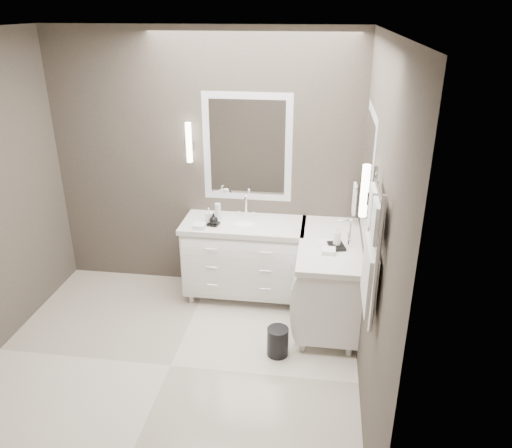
# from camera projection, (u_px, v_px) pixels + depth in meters

# --- Properties ---
(floor) EXTENTS (3.20, 3.00, 0.01)m
(floor) POSITION_uv_depth(u_px,v_px,m) (171.00, 366.00, 4.31)
(floor) COLOR silver
(floor) RESTS_ON ground
(ceiling) EXTENTS (3.20, 3.00, 0.01)m
(ceiling) POSITION_uv_depth(u_px,v_px,m) (142.00, 31.00, 3.22)
(ceiling) COLOR white
(ceiling) RESTS_ON wall_back
(wall_back) EXTENTS (3.20, 0.01, 2.70)m
(wall_back) POSITION_uv_depth(u_px,v_px,m) (204.00, 165.00, 5.13)
(wall_back) COLOR #474039
(wall_back) RESTS_ON floor
(wall_front) EXTENTS (3.20, 0.01, 2.70)m
(wall_front) POSITION_uv_depth(u_px,v_px,m) (60.00, 346.00, 2.40)
(wall_front) COLOR #474039
(wall_front) RESTS_ON floor
(wall_right) EXTENTS (0.01, 3.00, 2.70)m
(wall_right) POSITION_uv_depth(u_px,v_px,m) (375.00, 235.00, 3.56)
(wall_right) COLOR #474039
(wall_right) RESTS_ON floor
(vanity_back) EXTENTS (1.24, 0.59, 0.97)m
(vanity_back) POSITION_uv_depth(u_px,v_px,m) (244.00, 255.00, 5.17)
(vanity_back) COLOR white
(vanity_back) RESTS_ON floor
(vanity_right) EXTENTS (0.59, 1.24, 0.97)m
(vanity_right) POSITION_uv_depth(u_px,v_px,m) (329.00, 276.00, 4.76)
(vanity_right) COLOR white
(vanity_right) RESTS_ON floor
(mirror_back) EXTENTS (0.90, 0.02, 1.10)m
(mirror_back) POSITION_uv_depth(u_px,v_px,m) (247.00, 148.00, 4.98)
(mirror_back) COLOR white
(mirror_back) RESTS_ON wall_back
(mirror_right) EXTENTS (0.02, 0.90, 1.10)m
(mirror_right) POSITION_uv_depth(u_px,v_px,m) (368.00, 174.00, 4.21)
(mirror_right) COLOR white
(mirror_right) RESTS_ON wall_right
(sconce_back) EXTENTS (0.06, 0.06, 0.40)m
(sconce_back) POSITION_uv_depth(u_px,v_px,m) (189.00, 143.00, 4.98)
(sconce_back) COLOR white
(sconce_back) RESTS_ON wall_back
(sconce_right) EXTENTS (0.06, 0.06, 0.40)m
(sconce_right) POSITION_uv_depth(u_px,v_px,m) (365.00, 192.00, 3.68)
(sconce_right) COLOR white
(sconce_right) RESTS_ON wall_right
(towel_bar_corner) EXTENTS (0.03, 0.22, 0.30)m
(towel_bar_corner) POSITION_uv_depth(u_px,v_px,m) (354.00, 198.00, 4.90)
(towel_bar_corner) COLOR white
(towel_bar_corner) RESTS_ON wall_right
(towel_ladder) EXTENTS (0.06, 0.58, 0.90)m
(towel_ladder) POSITION_uv_depth(u_px,v_px,m) (372.00, 254.00, 3.19)
(towel_ladder) COLOR white
(towel_ladder) RESTS_ON wall_right
(waste_bin) EXTENTS (0.21, 0.21, 0.27)m
(waste_bin) POSITION_uv_depth(u_px,v_px,m) (278.00, 342.00, 4.40)
(waste_bin) COLOR black
(waste_bin) RESTS_ON floor
(amenity_tray_back) EXTENTS (0.16, 0.13, 0.02)m
(amenity_tray_back) POSITION_uv_depth(u_px,v_px,m) (212.00, 224.00, 4.97)
(amenity_tray_back) COLOR black
(amenity_tray_back) RESTS_ON vanity_back
(amenity_tray_right) EXTENTS (0.17, 0.21, 0.03)m
(amenity_tray_right) POSITION_uv_depth(u_px,v_px,m) (336.00, 246.00, 4.50)
(amenity_tray_right) COLOR black
(amenity_tray_right) RESTS_ON vanity_right
(water_bottle) EXTENTS (0.08, 0.08, 0.17)m
(water_bottle) POSITION_uv_depth(u_px,v_px,m) (218.00, 212.00, 5.05)
(water_bottle) COLOR silver
(water_bottle) RESTS_ON vanity_back
(soap_bottle_a) EXTENTS (0.09, 0.09, 0.15)m
(soap_bottle_a) POSITION_uv_depth(u_px,v_px,m) (209.00, 215.00, 4.96)
(soap_bottle_a) COLOR white
(soap_bottle_a) RESTS_ON amenity_tray_back
(soap_bottle_b) EXTENTS (0.10, 0.10, 0.11)m
(soap_bottle_b) POSITION_uv_depth(u_px,v_px,m) (214.00, 219.00, 4.91)
(soap_bottle_b) COLOR black
(soap_bottle_b) RESTS_ON amenity_tray_back
(soap_bottle_c) EXTENTS (0.09, 0.09, 0.18)m
(soap_bottle_c) POSITION_uv_depth(u_px,v_px,m) (337.00, 236.00, 4.46)
(soap_bottle_c) COLOR white
(soap_bottle_c) RESTS_ON amenity_tray_right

